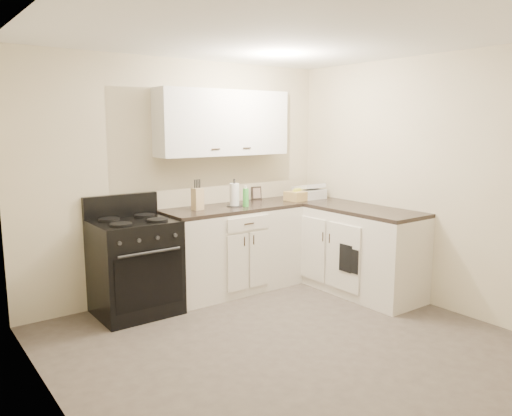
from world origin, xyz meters
TOP-DOWN VIEW (x-y plane):
  - floor at (0.00, 0.00)m, footprint 3.60×3.60m
  - ceiling at (0.00, 0.00)m, footprint 3.60×3.60m
  - wall_back at (0.00, 1.80)m, footprint 3.60×0.00m
  - wall_right at (1.80, 0.00)m, footprint 0.00×3.60m
  - wall_left at (-1.80, 0.00)m, footprint 0.00×3.60m
  - base_cabinets_back at (0.43, 1.50)m, footprint 1.55×0.60m
  - base_cabinets_right at (1.50, 0.85)m, footprint 0.60×1.90m
  - countertop_back at (0.43, 1.50)m, footprint 1.55×0.60m
  - countertop_right at (1.50, 0.85)m, footprint 0.60×1.90m
  - upper_cabinets at (0.43, 1.65)m, footprint 1.55×0.30m
  - stove at (-0.72, 1.48)m, footprint 0.76×0.65m
  - knife_block at (0.02, 1.54)m, footprint 0.11×0.10m
  - paper_towel at (0.46, 1.50)m, footprint 0.13×0.13m
  - soap_bottle at (0.55, 1.41)m, footprint 0.09×0.09m
  - picture_frame at (0.95, 1.76)m, footprint 0.13×0.07m
  - wicker_basket at (1.33, 1.42)m, footprint 0.34×0.24m
  - countertop_grill at (1.53, 1.45)m, footprint 0.31×0.29m
  - oven_mitt_near at (1.18, 0.41)m, footprint 0.02×0.14m
  - oven_mitt_far at (1.18, 0.51)m, footprint 0.02×0.17m

SIDE VIEW (x-z plane):
  - floor at x=0.00m, z-range 0.00..0.00m
  - oven_mitt_near at x=1.18m, z-range 0.32..0.57m
  - base_cabinets_back at x=0.43m, z-range 0.00..0.90m
  - base_cabinets_right at x=1.50m, z-range 0.00..0.90m
  - oven_mitt_far at x=1.18m, z-range 0.31..0.60m
  - stove at x=-0.72m, z-range 0.00..0.92m
  - countertop_back at x=0.43m, z-range 0.90..0.94m
  - countertop_right at x=1.50m, z-range 0.90..0.94m
  - wicker_basket at x=1.33m, z-range 0.94..1.05m
  - countertop_grill at x=1.53m, z-range 0.94..1.05m
  - picture_frame at x=0.95m, z-range 0.94..1.10m
  - soap_bottle at x=0.55m, z-range 0.94..1.14m
  - knife_block at x=0.02m, z-range 0.94..1.17m
  - paper_towel at x=0.46m, z-range 0.94..1.19m
  - wall_back at x=0.00m, z-range -0.55..3.05m
  - wall_right at x=1.80m, z-range -0.55..3.05m
  - wall_left at x=-1.80m, z-range -0.55..3.05m
  - upper_cabinets at x=0.43m, z-range 1.49..2.19m
  - ceiling at x=0.00m, z-range 2.50..2.50m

